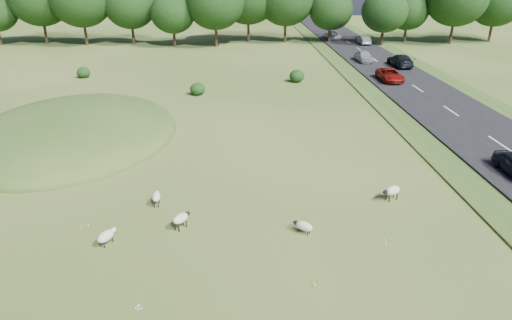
{
  "coord_description": "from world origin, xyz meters",
  "views": [
    {
      "loc": [
        0.76,
        -22.18,
        12.28
      ],
      "look_at": [
        2.0,
        4.0,
        1.0
      ],
      "focal_mm": 32.0,
      "sensor_mm": 36.0,
      "label": 1
    }
  ],
  "objects_px": {
    "car_0": "(390,75)",
    "sheep_1": "(392,191)",
    "car_5": "(364,40)",
    "sheep_4": "(304,226)",
    "car_4": "(333,35)",
    "sheep_0": "(156,197)",
    "sheep_2": "(181,218)",
    "car_1": "(364,56)",
    "sheep_3": "(106,236)",
    "car_3": "(325,18)",
    "car_2": "(400,60)"
  },
  "relations": [
    {
      "from": "car_0",
      "to": "sheep_1",
      "type": "bearing_deg",
      "value": -107.57
    },
    {
      "from": "car_0",
      "to": "car_5",
      "type": "relative_size",
      "value": 1.19
    },
    {
      "from": "sheep_4",
      "to": "car_4",
      "type": "height_order",
      "value": "car_4"
    },
    {
      "from": "sheep_0",
      "to": "sheep_4",
      "type": "distance_m",
      "value": 8.33
    },
    {
      "from": "sheep_2",
      "to": "car_1",
      "type": "distance_m",
      "value": 45.5
    },
    {
      "from": "sheep_0",
      "to": "sheep_1",
      "type": "xyz_separation_m",
      "value": [
        13.13,
        -0.05,
        0.09
      ]
    },
    {
      "from": "sheep_3",
      "to": "car_3",
      "type": "distance_m",
      "value": 93.63
    },
    {
      "from": "car_0",
      "to": "car_4",
      "type": "distance_m",
      "value": 31.45
    },
    {
      "from": "sheep_0",
      "to": "car_5",
      "type": "xyz_separation_m",
      "value": [
        25.57,
        52.42,
        0.39
      ]
    },
    {
      "from": "sheep_2",
      "to": "car_2",
      "type": "distance_m",
      "value": 44.44
    },
    {
      "from": "car_4",
      "to": "car_5",
      "type": "bearing_deg",
      "value": -58.77
    },
    {
      "from": "sheep_0",
      "to": "sheep_3",
      "type": "distance_m",
      "value": 4.13
    },
    {
      "from": "sheep_2",
      "to": "car_0",
      "type": "height_order",
      "value": "car_0"
    },
    {
      "from": "car_2",
      "to": "car_5",
      "type": "relative_size",
      "value": 1.31
    },
    {
      "from": "car_4",
      "to": "car_5",
      "type": "height_order",
      "value": "car_4"
    },
    {
      "from": "sheep_0",
      "to": "car_2",
      "type": "bearing_deg",
      "value": -40.12
    },
    {
      "from": "sheep_0",
      "to": "car_1",
      "type": "relative_size",
      "value": 0.24
    },
    {
      "from": "sheep_3",
      "to": "car_1",
      "type": "xyz_separation_m",
      "value": [
        23.57,
        42.02,
        0.56
      ]
    },
    {
      "from": "car_1",
      "to": "sheep_1",
      "type": "bearing_deg",
      "value": -102.7
    },
    {
      "from": "sheep_2",
      "to": "sheep_4",
      "type": "height_order",
      "value": "sheep_2"
    },
    {
      "from": "car_4",
      "to": "sheep_0",
      "type": "bearing_deg",
      "value": -110.35
    },
    {
      "from": "sheep_1",
      "to": "sheep_4",
      "type": "xyz_separation_m",
      "value": [
        -5.43,
        -3.14,
        -0.21
      ]
    },
    {
      "from": "sheep_4",
      "to": "car_2",
      "type": "xyz_separation_m",
      "value": [
        17.88,
        38.12,
        0.62
      ]
    },
    {
      "from": "car_3",
      "to": "car_0",
      "type": "bearing_deg",
      "value": 86.29
    },
    {
      "from": "sheep_2",
      "to": "car_4",
      "type": "distance_m",
      "value": 64.42
    },
    {
      "from": "sheep_1",
      "to": "car_5",
      "type": "bearing_deg",
      "value": -130.57
    },
    {
      "from": "car_0",
      "to": "car_4",
      "type": "bearing_deg",
      "value": 90.0
    },
    {
      "from": "car_4",
      "to": "sheep_1",
      "type": "bearing_deg",
      "value": -98.37
    },
    {
      "from": "sheep_4",
      "to": "car_3",
      "type": "relative_size",
      "value": 0.24
    },
    {
      "from": "sheep_3",
      "to": "car_1",
      "type": "height_order",
      "value": "car_1"
    },
    {
      "from": "sheep_4",
      "to": "car_0",
      "type": "relative_size",
      "value": 0.22
    },
    {
      "from": "sheep_1",
      "to": "sheep_2",
      "type": "bearing_deg",
      "value": -15.28
    },
    {
      "from": "car_5",
      "to": "sheep_1",
      "type": "bearing_deg",
      "value": 76.66
    },
    {
      "from": "sheep_4",
      "to": "car_0",
      "type": "distance_m",
      "value": 33.54
    },
    {
      "from": "sheep_3",
      "to": "sheep_2",
      "type": "bearing_deg",
      "value": -41.83
    },
    {
      "from": "car_1",
      "to": "car_5",
      "type": "bearing_deg",
      "value": 74.94
    },
    {
      "from": "car_0",
      "to": "sheep_2",
      "type": "bearing_deg",
      "value": -124.14
    },
    {
      "from": "car_0",
      "to": "car_3",
      "type": "xyz_separation_m",
      "value": [
        3.8,
        58.58,
        -0.02
      ]
    },
    {
      "from": "car_3",
      "to": "car_4",
      "type": "height_order",
      "value": "car_4"
    },
    {
      "from": "car_4",
      "to": "car_5",
      "type": "relative_size",
      "value": 1.19
    },
    {
      "from": "sheep_0",
      "to": "sheep_4",
      "type": "xyz_separation_m",
      "value": [
        7.7,
        -3.2,
        -0.13
      ]
    },
    {
      "from": "sheep_2",
      "to": "car_3",
      "type": "bearing_deg",
      "value": 22.28
    },
    {
      "from": "car_2",
      "to": "car_1",
      "type": "bearing_deg",
      "value": -41.6
    },
    {
      "from": "sheep_0",
      "to": "car_2",
      "type": "relative_size",
      "value": 0.2
    },
    {
      "from": "car_5",
      "to": "car_0",
      "type": "bearing_deg",
      "value": 81.42
    },
    {
      "from": "sheep_4",
      "to": "car_4",
      "type": "bearing_deg",
      "value": -64.72
    },
    {
      "from": "car_5",
      "to": "sheep_4",
      "type": "bearing_deg",
      "value": 72.18
    },
    {
      "from": "sheep_1",
      "to": "sheep_4",
      "type": "bearing_deg",
      "value": 2.81
    },
    {
      "from": "sheep_3",
      "to": "sheep_4",
      "type": "height_order",
      "value": "sheep_3"
    },
    {
      "from": "car_3",
      "to": "sheep_2",
      "type": "bearing_deg",
      "value": 74.82
    }
  ]
}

